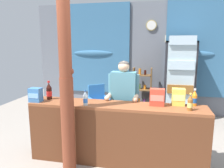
{
  "coord_description": "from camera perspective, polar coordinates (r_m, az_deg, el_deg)",
  "views": [
    {
      "loc": [
        0.46,
        -2.55,
        1.83
      ],
      "look_at": [
        -0.28,
        0.86,
        1.18
      ],
      "focal_mm": 34.65,
      "sensor_mm": 36.0,
      "label": 1
    }
  ],
  "objects": [
    {
      "name": "ground_plane",
      "position": [
        4.27,
        5.03,
        -14.84
      ],
      "size": [
        8.27,
        8.27,
        0.0
      ],
      "primitive_type": "plane",
      "color": "gray"
    },
    {
      "name": "back_wall_curtained",
      "position": [
        5.81,
        7.5,
        7.02
      ],
      "size": [
        5.75,
        0.22,
        2.88
      ],
      "color": "slate",
      "rests_on": "ground"
    },
    {
      "name": "stall_counter",
      "position": [
        3.3,
        0.77,
        -12.03
      ],
      "size": [
        2.67,
        0.48,
        0.93
      ],
      "color": "brown",
      "rests_on": "ground"
    },
    {
      "name": "timber_post",
      "position": [
        3.01,
        -12.0,
        0.61
      ],
      "size": [
        0.21,
        0.19,
        2.76
      ],
      "color": "brown",
      "rests_on": "ground"
    },
    {
      "name": "drink_fridge",
      "position": [
        5.38,
        17.42,
        2.21
      ],
      "size": [
        0.69,
        0.61,
        2.0
      ],
      "color": "#232328",
      "rests_on": "ground"
    },
    {
      "name": "bottle_shelf_rack",
      "position": [
        5.59,
        7.95,
        -1.79
      ],
      "size": [
        0.48,
        0.28,
        1.23
      ],
      "color": "brown",
      "rests_on": "ground"
    },
    {
      "name": "plastic_lawn_chair",
      "position": [
        5.19,
        -3.59,
        -4.35
      ],
      "size": [
        0.62,
        0.62,
        0.86
      ],
      "color": "#3884D6",
      "rests_on": "ground"
    },
    {
      "name": "shopkeeper",
      "position": [
        3.68,
        3.04,
        -2.8
      ],
      "size": [
        0.53,
        0.42,
        1.55
      ],
      "color": "#28282D",
      "rests_on": "ground"
    },
    {
      "name": "soda_bottle_cola",
      "position": [
        3.69,
        -16.26,
        -1.91
      ],
      "size": [
        0.09,
        0.09,
        0.31
      ],
      "color": "black",
      "rests_on": "stall_counter"
    },
    {
      "name": "soda_bottle_water",
      "position": [
        3.23,
        -7.03,
        -3.87
      ],
      "size": [
        0.07,
        0.07,
        0.23
      ],
      "color": "silver",
      "rests_on": "stall_counter"
    },
    {
      "name": "soda_bottle_iced_tea",
      "position": [
        3.14,
        19.93,
        -4.76
      ],
      "size": [
        0.07,
        0.07,
        0.24
      ],
      "color": "brown",
      "rests_on": "stall_counter"
    },
    {
      "name": "soda_bottle_orange_soda",
      "position": [
        3.4,
        20.94,
        -3.6
      ],
      "size": [
        0.07,
        0.07,
        0.26
      ],
      "color": "orange",
      "rests_on": "stall_counter"
    },
    {
      "name": "snack_box_instant_noodle",
      "position": [
        3.35,
        17.1,
        -3.28
      ],
      "size": [
        0.19,
        0.14,
        0.25
      ],
      "color": "#EAD14C",
      "rests_on": "stall_counter"
    },
    {
      "name": "snack_box_crackers",
      "position": [
        3.24,
        11.8,
        -3.45
      ],
      "size": [
        0.21,
        0.13,
        0.25
      ],
      "color": "#E5422D",
      "rests_on": "stall_counter"
    },
    {
      "name": "snack_box_biscuit",
      "position": [
        3.6,
        -19.51,
        -2.73
      ],
      "size": [
        0.19,
        0.14,
        0.22
      ],
      "color": "#3D75B7",
      "rests_on": "stall_counter"
    }
  ]
}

